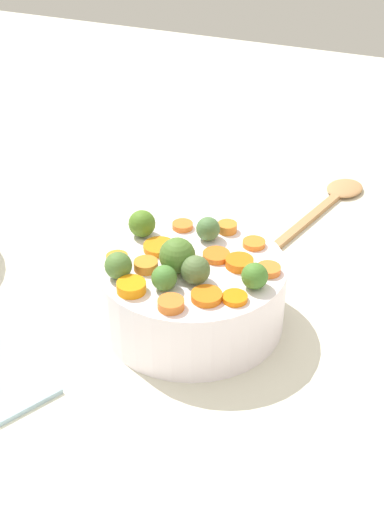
% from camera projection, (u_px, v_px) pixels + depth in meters
% --- Properties ---
extents(tabletop, '(2.40, 2.40, 0.02)m').
position_uv_depth(tabletop, '(151.00, 349.00, 0.87)').
color(tabletop, silver).
rests_on(tabletop, ground).
extents(serving_bowl_carrots, '(0.23, 0.23, 0.09)m').
position_uv_depth(serving_bowl_carrots, '(192.00, 292.00, 0.87)').
color(serving_bowl_carrots, white).
rests_on(serving_bowl_carrots, tabletop).
extents(carrot_slice_0, '(0.04, 0.04, 0.01)m').
position_uv_depth(carrot_slice_0, '(235.00, 298.00, 0.79)').
color(carrot_slice_0, orange).
rests_on(carrot_slice_0, serving_bowl_carrots).
extents(carrot_slice_1, '(0.03, 0.03, 0.01)m').
position_uv_depth(carrot_slice_1, '(254.00, 243.00, 0.88)').
color(carrot_slice_1, orange).
rests_on(carrot_slice_1, serving_bowl_carrots).
extents(carrot_slice_2, '(0.05, 0.05, 0.01)m').
position_uv_depth(carrot_slice_2, '(216.00, 255.00, 0.86)').
color(carrot_slice_2, orange).
rests_on(carrot_slice_2, serving_bowl_carrots).
extents(carrot_slice_3, '(0.03, 0.03, 0.01)m').
position_uv_depth(carrot_slice_3, '(227.00, 227.00, 0.91)').
color(carrot_slice_3, orange).
rests_on(carrot_slice_3, serving_bowl_carrots).
extents(carrot_slice_4, '(0.04, 0.04, 0.01)m').
position_uv_depth(carrot_slice_4, '(239.00, 263.00, 0.84)').
color(carrot_slice_4, orange).
rests_on(carrot_slice_4, serving_bowl_carrots).
extents(carrot_slice_5, '(0.04, 0.04, 0.01)m').
position_uv_depth(carrot_slice_5, '(146.00, 265.00, 0.83)').
color(carrot_slice_5, orange).
rests_on(carrot_slice_5, serving_bowl_carrots).
extents(carrot_slice_6, '(0.03, 0.03, 0.01)m').
position_uv_depth(carrot_slice_6, '(269.00, 270.00, 0.83)').
color(carrot_slice_6, orange).
rests_on(carrot_slice_6, serving_bowl_carrots).
extents(carrot_slice_7, '(0.05, 0.05, 0.01)m').
position_uv_depth(carrot_slice_7, '(131.00, 287.00, 0.80)').
color(carrot_slice_7, orange).
rests_on(carrot_slice_7, serving_bowl_carrots).
extents(carrot_slice_8, '(0.05, 0.05, 0.01)m').
position_uv_depth(carrot_slice_8, '(159.00, 247.00, 0.87)').
color(carrot_slice_8, orange).
rests_on(carrot_slice_8, serving_bowl_carrots).
extents(carrot_slice_9, '(0.04, 0.04, 0.01)m').
position_uv_depth(carrot_slice_9, '(183.00, 226.00, 0.91)').
color(carrot_slice_9, orange).
rests_on(carrot_slice_9, serving_bowl_carrots).
extents(carrot_slice_10, '(0.03, 0.03, 0.01)m').
position_uv_depth(carrot_slice_10, '(117.00, 259.00, 0.85)').
color(carrot_slice_10, orange).
rests_on(carrot_slice_10, serving_bowl_carrots).
extents(carrot_slice_11, '(0.04, 0.04, 0.01)m').
position_uv_depth(carrot_slice_11, '(171.00, 304.00, 0.77)').
color(carrot_slice_11, orange).
rests_on(carrot_slice_11, serving_bowl_carrots).
extents(carrot_slice_12, '(0.05, 0.05, 0.01)m').
position_uv_depth(carrot_slice_12, '(206.00, 298.00, 0.78)').
color(carrot_slice_12, orange).
rests_on(carrot_slice_12, serving_bowl_carrots).
extents(brussels_sprout_0, '(0.03, 0.03, 0.03)m').
position_uv_depth(brussels_sprout_0, '(255.00, 276.00, 0.80)').
color(brussels_sprout_0, '#477E2D').
rests_on(brussels_sprout_0, serving_bowl_carrots).
extents(brussels_sprout_1, '(0.03, 0.03, 0.03)m').
position_uv_depth(brussels_sprout_1, '(208.00, 229.00, 0.89)').
color(brussels_sprout_1, '#4D7541').
rests_on(brussels_sprout_1, serving_bowl_carrots).
extents(brussels_sprout_2, '(0.04, 0.04, 0.04)m').
position_uv_depth(brussels_sprout_2, '(177.00, 256.00, 0.82)').
color(brussels_sprout_2, '#4D772D').
rests_on(brussels_sprout_2, serving_bowl_carrots).
extents(brussels_sprout_3, '(0.03, 0.03, 0.03)m').
position_uv_depth(brussels_sprout_3, '(142.00, 224.00, 0.89)').
color(brussels_sprout_3, '#4F7C24').
rests_on(brussels_sprout_3, serving_bowl_carrots).
extents(brussels_sprout_4, '(0.03, 0.03, 0.03)m').
position_uv_depth(brussels_sprout_4, '(164.00, 278.00, 0.80)').
color(brussels_sprout_4, '#488133').
rests_on(brussels_sprout_4, serving_bowl_carrots).
extents(brussels_sprout_5, '(0.03, 0.03, 0.03)m').
position_uv_depth(brussels_sprout_5, '(196.00, 270.00, 0.81)').
color(brussels_sprout_5, '#546F3C').
rests_on(brussels_sprout_5, serving_bowl_carrots).
extents(brussels_sprout_6, '(0.03, 0.03, 0.03)m').
position_uv_depth(brussels_sprout_6, '(117.00, 267.00, 0.81)').
color(brussels_sprout_6, '#507835').
rests_on(brussels_sprout_6, serving_bowl_carrots).
extents(wooden_spoon, '(0.11, 0.32, 0.01)m').
position_uv_depth(wooden_spoon, '(328.00, 202.00, 1.14)').
color(wooden_spoon, tan).
rests_on(wooden_spoon, tabletop).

